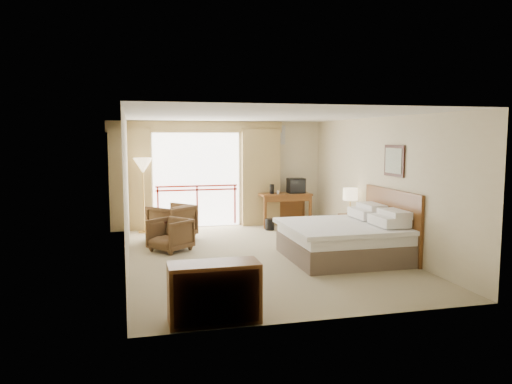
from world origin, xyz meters
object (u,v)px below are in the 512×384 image
object	(u,v)px
bed	(345,239)
floor_lamp	(143,168)
armchair_far	(172,239)
table_lamp	(350,195)
desk	(284,200)
armchair_near	(171,251)
side_table	(164,228)
tv	(296,186)
wastebasket	(270,224)
dresser	(214,292)
nightstand	(351,228)

from	to	relation	value
bed	floor_lamp	bearing A→B (deg)	135.49
armchair_far	table_lamp	bearing A→B (deg)	121.94
bed	desk	world-z (taller)	bed
armchair_near	floor_lamp	size ratio (longest dim) A/B	0.40
side_table	floor_lamp	xyz separation A→B (m)	(-0.37, 1.58, 1.17)
bed	tv	size ratio (longest dim) A/B	4.97
wastebasket	dresser	distance (m)	6.21
armchair_near	floor_lamp	distance (m)	2.68
desk	wastebasket	xyz separation A→B (m)	(-0.53, -0.52, -0.52)
bed	table_lamp	size ratio (longest dim) A/B	3.76
desk	side_table	xyz separation A→B (m)	(-3.19, -1.65, -0.29)
table_lamp	wastebasket	xyz separation A→B (m)	(-1.37, 1.69, -0.90)
desk	armchair_far	xyz separation A→B (m)	(-2.97, -1.01, -0.66)
side_table	desk	bearing A→B (deg)	27.34
nightstand	dresser	bearing A→B (deg)	-128.10
wastebasket	side_table	bearing A→B (deg)	-157.05
desk	armchair_near	size ratio (longest dim) A/B	1.79
tv	armchair_far	bearing A→B (deg)	-155.33
tv	wastebasket	size ratio (longest dim) A/B	1.53
nightstand	table_lamp	world-z (taller)	table_lamp
table_lamp	desk	bearing A→B (deg)	110.61
bed	armchair_near	bearing A→B (deg)	155.62
armchair_far	armchair_near	xyz separation A→B (m)	(-0.12, -1.21, 0.00)
nightstand	armchair_far	world-z (taller)	nightstand
bed	nightstand	world-z (taller)	bed
table_lamp	armchair_near	xyz separation A→B (m)	(-3.93, 0.00, -1.04)
tv	armchair_far	size ratio (longest dim) A/B	0.49
table_lamp	dresser	bearing A→B (deg)	-132.19
desk	armchair_near	xyz separation A→B (m)	(-3.10, -2.21, -0.66)
armchair_far	floor_lamp	world-z (taller)	floor_lamp
nightstand	armchair_far	distance (m)	4.02
bed	side_table	size ratio (longest dim) A/B	3.86
table_lamp	nightstand	bearing A→B (deg)	-90.00
wastebasket	floor_lamp	bearing A→B (deg)	171.53
bed	tv	xyz separation A→B (m)	(0.22, 3.59, 0.67)
table_lamp	wastebasket	bearing A→B (deg)	128.95
wastebasket	armchair_near	distance (m)	3.07
bed	armchair_far	world-z (taller)	bed
armchair_far	floor_lamp	xyz separation A→B (m)	(-0.59, 0.93, 1.55)
nightstand	table_lamp	xyz separation A→B (m)	(0.00, 0.05, 0.74)
nightstand	bed	bearing A→B (deg)	-113.85
floor_lamp	table_lamp	bearing A→B (deg)	-25.98
tv	floor_lamp	world-z (taller)	floor_lamp
desk	armchair_far	size ratio (longest dim) A/B	1.50
armchair_far	armchair_near	size ratio (longest dim) A/B	1.19
wastebasket	armchair_far	world-z (taller)	armchair_far
armchair_near	floor_lamp	bearing A→B (deg)	152.20
nightstand	tv	bearing A→B (deg)	108.04
wastebasket	desk	bearing A→B (deg)	44.55
side_table	wastebasket	bearing A→B (deg)	22.95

